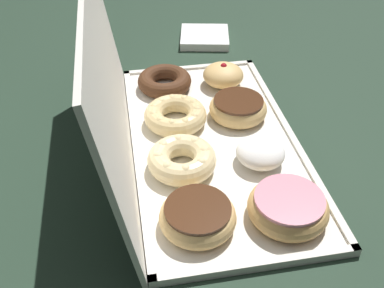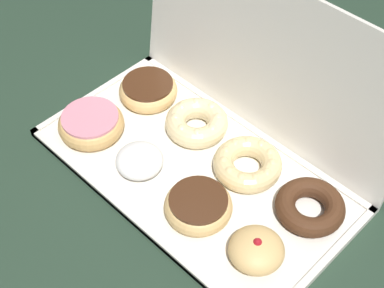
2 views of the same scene
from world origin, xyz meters
The scene contains 12 objects.
ground_plane centered at (0.00, 0.00, 0.00)m, with size 3.00×3.00×0.00m, color #233828.
donut_box centered at (0.00, 0.00, 0.01)m, with size 0.56×0.30×0.01m.
box_lid_open centered at (0.00, 0.17, 0.15)m, with size 0.56×0.30×0.01m, color silver.
pink_frosted_donut_0 centered at (-0.20, -0.07, 0.03)m, with size 0.12×0.12×0.04m.
powdered_filled_donut_1 centered at (-0.07, -0.06, 0.03)m, with size 0.08×0.08×0.04m.
chocolate_frosted_donut_2 centered at (0.07, -0.06, 0.03)m, with size 0.11×0.11×0.04m.
jelly_filled_donut_3 centered at (0.19, -0.06, 0.03)m, with size 0.09×0.09×0.05m.
chocolate_frosted_donut_4 centered at (-0.19, 0.07, 0.03)m, with size 0.11×0.11×0.04m.
cruller_donut_5 centered at (-0.06, 0.07, 0.03)m, with size 0.12×0.12×0.04m.
cruller_donut_6 centered at (0.07, 0.06, 0.03)m, with size 0.12×0.12×0.04m.
chocolate_cake_ring_donut_7 centered at (0.20, 0.07, 0.03)m, with size 0.11×0.11×0.03m.
napkin_stack centered at (0.43, -0.07, 0.01)m, with size 0.12×0.12×0.02m, color white.
Camera 1 is at (-0.62, 0.15, 0.52)m, focal length 41.65 mm.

